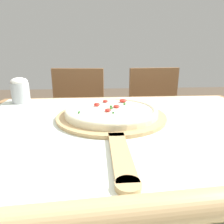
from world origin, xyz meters
TOP-DOWN VIEW (x-y plane):
  - dining_table at (0.00, 0.00)m, footprint 1.22×0.99m
  - towel_cloth at (0.00, 0.00)m, footprint 1.14×0.91m
  - pizza_peel at (-0.06, 0.09)m, footprint 0.41×0.64m
  - pizza at (-0.06, 0.12)m, footprint 0.34×0.34m
  - rolling_pin at (-0.06, -0.38)m, footprint 0.48×0.07m
  - chair_left at (-0.26, 0.81)m, footprint 0.44×0.44m
  - chair_right at (0.33, 0.81)m, footprint 0.43×0.43m
  - flour_cup at (-0.48, 0.38)m, footprint 0.08×0.08m

SIDE VIEW (x-z plane):
  - chair_left at x=-0.26m, z-range 0.07..0.94m
  - chair_right at x=0.33m, z-range 0.07..0.94m
  - dining_table at x=0.00m, z-range 0.27..1.02m
  - towel_cloth at x=0.00m, z-range 0.75..0.75m
  - pizza_peel at x=-0.06m, z-range 0.75..0.77m
  - rolling_pin at x=-0.06m, z-range 0.75..0.80m
  - pizza at x=-0.06m, z-range 0.76..0.80m
  - flour_cup at x=-0.48m, z-range 0.75..0.88m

